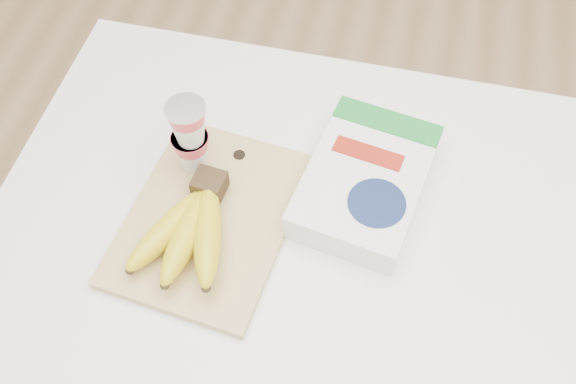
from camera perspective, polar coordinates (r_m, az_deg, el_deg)
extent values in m
cube|color=white|center=(1.38, 3.94, -12.86)|extent=(1.14, 0.76, 0.85)
cube|color=tan|center=(1.01, -6.96, -2.35)|extent=(0.28, 0.35, 0.02)
cube|color=#382816|center=(1.01, -6.98, 0.69)|extent=(0.05, 0.05, 0.03)
ellipsoid|color=yellow|center=(0.98, -10.41, -3.12)|extent=(0.11, 0.19, 0.06)
sphere|color=#382816|center=(0.95, -13.86, -6.77)|extent=(0.01, 0.01, 0.01)
ellipsoid|color=yellow|center=(0.96, -8.92, -3.64)|extent=(0.05, 0.19, 0.06)
sphere|color=#382816|center=(0.93, -10.90, -8.13)|extent=(0.01, 0.01, 0.01)
ellipsoid|color=yellow|center=(0.95, -7.16, -3.67)|extent=(0.09, 0.19, 0.06)
sphere|color=#382816|center=(0.91, -7.30, -8.46)|extent=(0.01, 0.01, 0.01)
cylinder|color=silver|center=(0.95, -9.15, 7.35)|extent=(0.06, 0.06, 0.00)
cube|color=white|center=(1.02, 6.86, 0.96)|extent=(0.22, 0.29, 0.06)
cube|color=#1C7F2D|center=(1.07, 8.86, 6.23)|extent=(0.18, 0.08, 0.00)
cylinder|color=#14234D|center=(0.97, 7.89, -0.97)|extent=(0.10, 0.10, 0.00)
cube|color=#A01F12|center=(1.02, 7.14, 3.44)|extent=(0.12, 0.05, 0.00)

